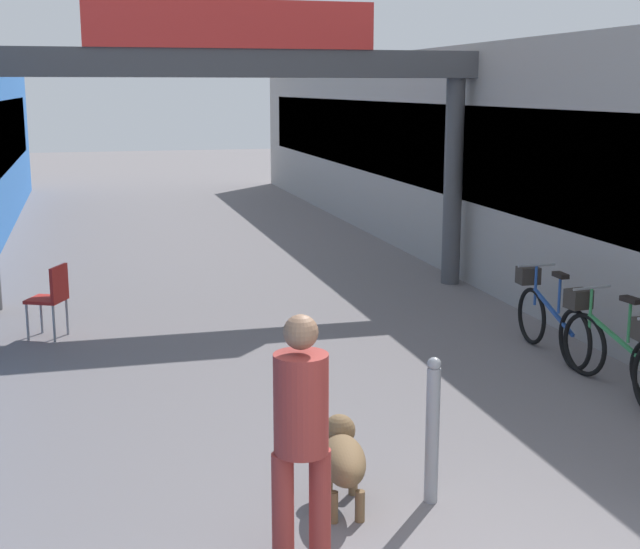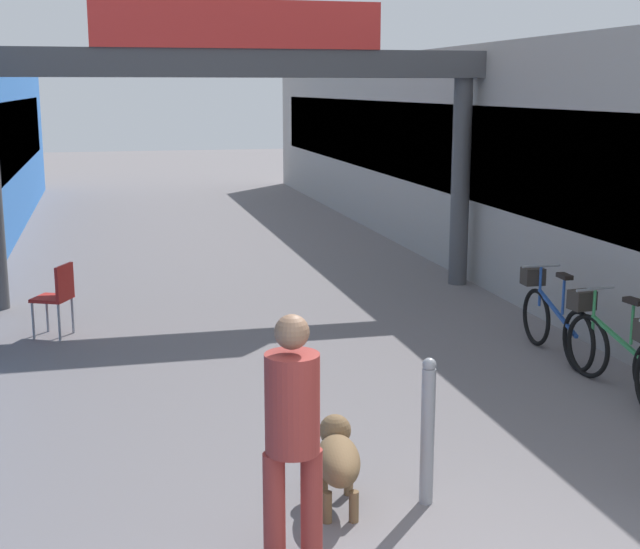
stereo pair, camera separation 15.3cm
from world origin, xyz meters
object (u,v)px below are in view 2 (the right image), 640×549
dog_on_leash (338,456)px  bicycle_green_third (614,347)px  bicycle_blue_farthest (552,317)px  pedestrian_with_dog (292,426)px  cafe_chair_red_nearer (58,293)px  bollard_post_metal (428,430)px

dog_on_leash → bicycle_green_third: bearing=28.5°
bicycle_green_third → bicycle_blue_farthest: same height
dog_on_leash → bicycle_blue_farthest: bicycle_blue_farthest is taller
bicycle_blue_farthest → bicycle_green_third: bearing=-88.4°
dog_on_leash → bicycle_blue_farthest: (3.28, 3.01, 0.07)m
dog_on_leash → bicycle_green_third: 3.78m
pedestrian_with_dog → cafe_chair_red_nearer: (-1.67, 5.84, -0.39)m
pedestrian_with_dog → bollard_post_metal: bearing=28.8°
cafe_chair_red_nearer → bollard_post_metal: bearing=-61.9°
bicycle_blue_farthest → bollard_post_metal: size_ratio=1.54×
dog_on_leash → bicycle_green_third: bicycle_green_third is taller
pedestrian_with_dog → dog_on_leash: (0.48, 0.74, -0.56)m
bicycle_blue_farthest → bollard_post_metal: (-2.65, -3.14, 0.12)m
bicycle_blue_farthest → pedestrian_with_dog: bearing=-135.1°
bicycle_green_third → cafe_chair_red_nearer: (-5.47, 3.29, 0.10)m
bollard_post_metal → bicycle_blue_farthest: bearing=49.8°
pedestrian_with_dog → cafe_chair_red_nearer: 6.08m
pedestrian_with_dog → bicycle_blue_farthest: size_ratio=0.97×
bollard_post_metal → pedestrian_with_dog: bearing=-151.2°
bollard_post_metal → cafe_chair_red_nearer: 5.92m
pedestrian_with_dog → bollard_post_metal: pedestrian_with_dog is taller
bicycle_green_third → bollard_post_metal: bollard_post_metal is taller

